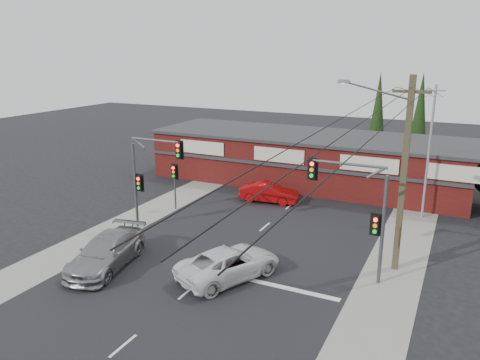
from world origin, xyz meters
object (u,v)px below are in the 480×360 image
at_px(silver_suv, 106,252).
at_px(shop_building, 307,158).
at_px(utility_pole, 401,169).
at_px(red_sedan, 269,193).
at_px(white_suv, 229,263).

bearing_deg(silver_suv, shop_building, 66.67).
height_order(silver_suv, utility_pole, utility_pole).
bearing_deg(red_sedan, silver_suv, 158.93).
xyz_separation_m(white_suv, red_sedan, (-2.86, 12.19, -0.05)).
height_order(red_sedan, utility_pole, utility_pole).
bearing_deg(utility_pole, silver_suv, -154.72).
height_order(shop_building, utility_pole, utility_pole).
distance_m(white_suv, red_sedan, 12.52).
relative_size(silver_suv, utility_pole, 0.57).
bearing_deg(silver_suv, utility_pole, 13.78).
distance_m(white_suv, silver_suv, 6.61).
relative_size(red_sedan, shop_building, 0.16).
xyz_separation_m(silver_suv, red_sedan, (3.50, 13.96, -0.11)).
bearing_deg(shop_building, silver_suv, -101.83).
distance_m(silver_suv, utility_pole, 15.76).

